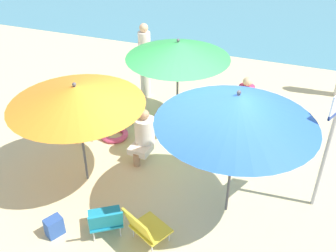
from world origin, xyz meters
TOP-DOWN VIEW (x-y plane):
  - ground_plane at (0.00, 0.00)m, footprint 40.00×40.00m
  - umbrella_green at (-0.60, 1.50)m, footprint 1.95×1.95m
  - umbrella_blue at (0.88, -0.47)m, footprint 2.20×2.20m
  - umbrella_orange at (-1.50, -0.56)m, footprint 2.07×2.07m
  - beach_chair_a at (-1.94, 1.36)m, footprint 0.63×0.51m
  - beach_chair_b at (-2.24, 0.56)m, footprint 0.66×0.67m
  - beach_chair_c at (-0.04, -1.50)m, footprint 0.68×0.67m
  - beach_chair_d at (-0.62, -1.55)m, footprint 0.68×0.70m
  - person_a at (-1.71, 2.51)m, footprint 0.27×0.27m
  - person_b at (0.60, 2.40)m, footprint 0.37×0.56m
  - person_d at (-0.83, 0.35)m, footprint 0.39×0.58m
  - warning_sign at (2.13, 0.12)m, footprint 0.25×0.51m
  - swim_ring at (-1.63, 0.72)m, footprint 0.54×0.54m
  - beach_bag at (-1.33, -1.79)m, footprint 0.26×0.30m

SIDE VIEW (x-z plane):
  - ground_plane at x=0.00m, z-range 0.00..0.00m
  - swim_ring at x=-1.63m, z-range 0.00..0.11m
  - beach_bag at x=-1.33m, z-range 0.00..0.30m
  - beach_chair_a at x=-1.94m, z-range 0.00..0.55m
  - beach_chair_d at x=-0.62m, z-range 0.01..0.60m
  - beach_chair_c at x=-0.04m, z-range 0.00..0.62m
  - beach_chair_b at x=-2.24m, z-range 0.03..0.62m
  - person_b at x=0.60m, z-range -0.01..0.86m
  - person_d at x=-0.83m, z-range 0.00..0.96m
  - person_a at x=-1.71m, z-range 0.02..1.73m
  - warning_sign at x=2.13m, z-range 0.33..2.40m
  - umbrella_orange at x=-1.50m, z-range 0.70..2.52m
  - umbrella_green at x=-0.60m, z-range 0.72..2.60m
  - umbrella_blue at x=0.88m, z-range 0.76..2.85m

